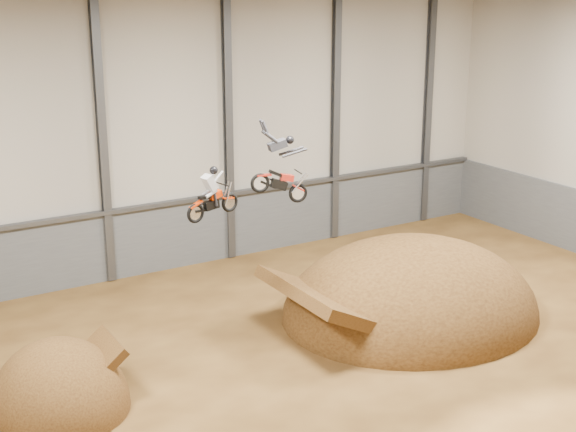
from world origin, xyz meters
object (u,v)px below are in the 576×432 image
object	(u,v)px
fmx_rider_a	(213,190)
fmx_rider_b	(276,163)
takeoff_ramp	(61,406)
landing_ramp	(410,314)

from	to	relation	value
fmx_rider_a	fmx_rider_b	distance (m)	2.72
fmx_rider_b	fmx_rider_a	bearing A→B (deg)	-169.24
fmx_rider_a	fmx_rider_b	bearing A→B (deg)	-11.55
takeoff_ramp	fmx_rider_a	distance (m)	9.31
landing_ramp	takeoff_ramp	bearing A→B (deg)	179.48
takeoff_ramp	landing_ramp	size ratio (longest dim) A/B	0.46
takeoff_ramp	landing_ramp	distance (m)	15.65
landing_ramp	fmx_rider_b	distance (m)	10.51
takeoff_ramp	fmx_rider_b	world-z (taller)	fmx_rider_b
fmx_rider_b	takeoff_ramp	bearing A→B (deg)	-171.05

